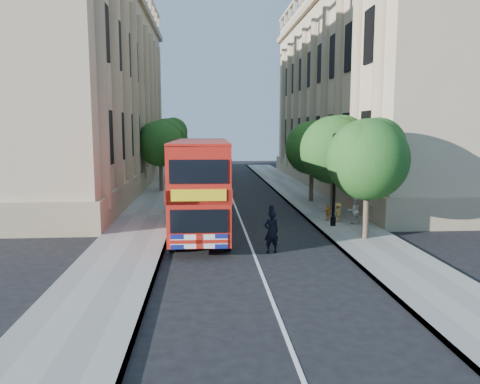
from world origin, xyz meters
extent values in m
plane|color=black|center=(0.00, 0.00, 0.00)|extent=(120.00, 120.00, 0.00)
cube|color=gray|center=(5.75, 10.00, 0.06)|extent=(3.50, 80.00, 0.12)
cube|color=gray|center=(-5.75, 10.00, 0.06)|extent=(3.50, 80.00, 0.12)
cube|color=tan|center=(13.80, 24.00, 9.00)|extent=(12.00, 38.00, 18.00)
cube|color=tan|center=(-13.80, 24.00, 9.00)|extent=(12.00, 38.00, 18.00)
cylinder|color=#473828|center=(5.80, 3.00, 1.43)|extent=(0.32, 0.32, 2.86)
sphere|color=#1D501A|center=(5.80, 3.00, 4.03)|extent=(4.00, 4.00, 4.00)
sphere|color=#1D501A|center=(6.40, 3.40, 4.68)|extent=(2.80, 2.80, 2.80)
sphere|color=#1D501A|center=(5.30, 2.70, 4.55)|extent=(2.60, 2.60, 2.60)
cylinder|color=#473828|center=(5.80, 9.00, 1.50)|extent=(0.32, 0.32, 2.99)
sphere|color=#1D501A|center=(5.80, 9.00, 4.22)|extent=(4.20, 4.20, 4.20)
sphere|color=#1D501A|center=(6.40, 9.40, 4.90)|extent=(2.94, 2.94, 2.94)
sphere|color=#1D501A|center=(5.30, 8.70, 4.76)|extent=(2.73, 2.73, 2.73)
cylinder|color=#473828|center=(5.80, 15.00, 1.45)|extent=(0.32, 0.32, 2.90)
sphere|color=#1D501A|center=(5.80, 15.00, 4.09)|extent=(4.00, 4.00, 4.00)
sphere|color=#1D501A|center=(6.40, 15.40, 4.75)|extent=(2.80, 2.80, 2.80)
sphere|color=#1D501A|center=(5.30, 14.70, 4.62)|extent=(2.60, 2.60, 2.60)
cylinder|color=#473828|center=(-6.00, 22.00, 1.50)|extent=(0.32, 0.32, 2.99)
sphere|color=#1D501A|center=(-6.00, 22.00, 4.22)|extent=(4.00, 4.00, 4.00)
sphere|color=#1D501A|center=(-5.40, 22.40, 4.90)|extent=(2.80, 2.80, 2.80)
sphere|color=#1D501A|center=(-6.50, 21.70, 4.76)|extent=(2.60, 2.60, 2.60)
cylinder|color=#473828|center=(-6.00, 30.00, 1.58)|extent=(0.32, 0.32, 3.17)
sphere|color=#1D501A|center=(-6.00, 30.00, 4.46)|extent=(4.20, 4.20, 4.20)
sphere|color=#1D501A|center=(-5.40, 30.40, 5.18)|extent=(2.94, 2.94, 2.94)
sphere|color=#1D501A|center=(-6.50, 29.70, 5.04)|extent=(2.73, 2.73, 2.73)
cylinder|color=black|center=(5.00, 6.00, 0.37)|extent=(0.30, 0.30, 0.50)
cylinder|color=black|center=(5.00, 6.00, 2.62)|extent=(0.14, 0.14, 5.00)
sphere|color=black|center=(5.00, 6.00, 5.12)|extent=(0.32, 0.32, 0.32)
cube|color=#AF150C|center=(-2.33, 5.18, 2.65)|extent=(2.87, 10.43, 4.32)
cube|color=black|center=(-2.33, 5.18, 1.70)|extent=(2.93, 9.77, 0.98)
cube|color=black|center=(-2.33, 5.18, 3.77)|extent=(2.93, 9.77, 0.98)
cube|color=yellow|center=(-2.40, -0.02, 2.79)|extent=(2.30, 0.11, 0.49)
cylinder|color=black|center=(-3.62, 1.53, 0.55)|extent=(0.32, 1.10, 1.09)
cylinder|color=black|center=(-1.14, 1.50, 0.55)|extent=(0.32, 1.10, 1.09)
cylinder|color=black|center=(-3.52, 8.64, 0.55)|extent=(0.32, 1.10, 1.09)
cylinder|color=black|center=(-1.05, 8.61, 0.55)|extent=(0.32, 1.10, 1.09)
cube|color=black|center=(-2.86, 12.90, 1.20)|extent=(1.82, 1.65, 1.87)
cube|color=black|center=(-2.84, 12.15, 1.42)|extent=(1.60, 0.14, 0.62)
cube|color=black|center=(-2.91, 14.86, 1.38)|extent=(1.85, 2.89, 2.22)
cube|color=black|center=(-2.90, 14.33, 0.31)|extent=(1.71, 4.31, 0.22)
cylinder|color=black|center=(-3.66, 12.79, 0.36)|extent=(0.21, 0.72, 0.71)
cylinder|color=black|center=(-2.06, 12.84, 0.36)|extent=(0.21, 0.72, 0.71)
cylinder|color=black|center=(-3.74, 15.73, 0.36)|extent=(0.21, 0.72, 0.71)
cylinder|color=black|center=(-2.14, 15.77, 0.36)|extent=(0.21, 0.72, 0.71)
imported|color=black|center=(0.80, 1.00, 0.96)|extent=(0.79, 0.63, 1.91)
imported|color=beige|center=(6.34, 6.46, 0.87)|extent=(0.79, 0.65, 1.50)
imported|color=orange|center=(5.07, 7.41, 0.61)|extent=(0.61, 0.49, 0.98)
imported|color=gold|center=(5.60, 7.13, 0.67)|extent=(0.82, 0.69, 1.10)
camera|label=1|loc=(-2.12, -19.26, 5.55)|focal=35.00mm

